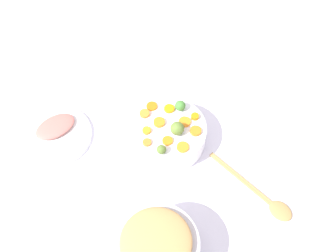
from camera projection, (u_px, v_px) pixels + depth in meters
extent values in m
cube|color=white|center=(160.00, 143.00, 1.30)|extent=(2.40, 2.40, 0.02)
cylinder|color=white|center=(168.00, 134.00, 1.26)|extent=(0.24, 0.24, 0.08)
cylinder|color=#BDBAC2|center=(157.00, 250.00, 1.04)|extent=(0.22, 0.22, 0.11)
ellipsoid|color=tan|center=(156.00, 241.00, 0.98)|extent=(0.18, 0.18, 0.03)
cylinder|color=orange|center=(145.00, 114.00, 1.25)|extent=(0.04, 0.04, 0.01)
cylinder|color=orange|center=(152.00, 106.00, 1.27)|extent=(0.05, 0.05, 0.01)
cylinder|color=orange|center=(195.00, 117.00, 1.25)|extent=(0.03, 0.03, 0.01)
cylinder|color=orange|center=(147.00, 131.00, 1.22)|extent=(0.04, 0.04, 0.01)
cylinder|color=orange|center=(167.00, 141.00, 1.20)|extent=(0.04, 0.04, 0.01)
cylinder|color=orange|center=(159.00, 122.00, 1.24)|extent=(0.04, 0.04, 0.01)
cylinder|color=orange|center=(147.00, 142.00, 1.20)|extent=(0.03, 0.03, 0.01)
cylinder|color=orange|center=(185.00, 122.00, 1.24)|extent=(0.04, 0.04, 0.01)
cylinder|color=orange|center=(183.00, 147.00, 1.19)|extent=(0.04, 0.04, 0.01)
cylinder|color=orange|center=(169.00, 109.00, 1.27)|extent=(0.04, 0.04, 0.01)
cylinder|color=orange|center=(196.00, 131.00, 1.22)|extent=(0.05, 0.05, 0.01)
sphere|color=#458635|center=(180.00, 106.00, 1.26)|extent=(0.03, 0.03, 0.03)
sphere|color=olive|center=(177.00, 128.00, 1.20)|extent=(0.04, 0.04, 0.04)
sphere|color=#58742F|center=(161.00, 149.00, 1.17)|extent=(0.03, 0.03, 0.03)
cube|color=#A9844B|center=(241.00, 179.00, 1.21)|extent=(0.09, 0.24, 0.01)
ellipsoid|color=#A9844B|center=(280.00, 211.00, 1.15)|extent=(0.07, 0.09, 0.01)
cylinder|color=white|center=(55.00, 136.00, 1.30)|extent=(0.24, 0.24, 0.01)
ellipsoid|color=#C76E63|center=(55.00, 126.00, 1.30)|extent=(0.14, 0.10, 0.02)
cube|color=silver|center=(247.00, 78.00, 1.43)|extent=(0.21, 0.18, 0.01)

